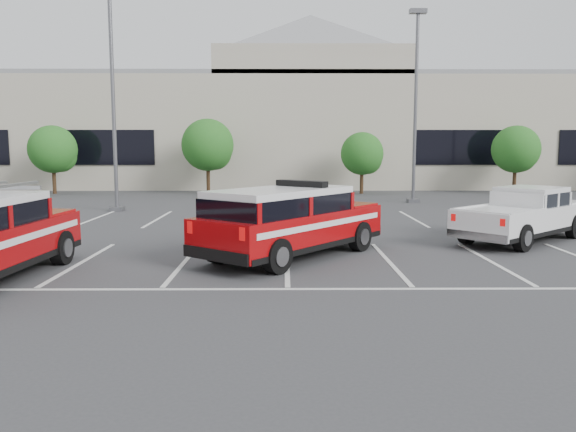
# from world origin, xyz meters

# --- Properties ---
(ground) EXTENTS (120.00, 120.00, 0.00)m
(ground) POSITION_xyz_m (0.00, 0.00, 0.00)
(ground) COLOR #37373A
(ground) RESTS_ON ground
(stall_markings) EXTENTS (23.00, 15.00, 0.01)m
(stall_markings) POSITION_xyz_m (0.00, 4.50, 0.01)
(stall_markings) COLOR silver
(stall_markings) RESTS_ON ground
(convention_building) EXTENTS (60.00, 16.99, 13.20)m
(convention_building) POSITION_xyz_m (0.18, 31.86, 4.72)
(convention_building) COLOR #BCB49F
(convention_building) RESTS_ON ground
(tree_left) EXTENTS (3.07, 3.07, 4.42)m
(tree_left) POSITION_xyz_m (-14.91, 22.05, 2.77)
(tree_left) COLOR #3F2B19
(tree_left) RESTS_ON ground
(tree_mid_left) EXTENTS (3.37, 3.37, 4.85)m
(tree_mid_left) POSITION_xyz_m (-4.91, 22.05, 3.04)
(tree_mid_left) COLOR #3F2B19
(tree_mid_left) RESTS_ON ground
(tree_mid_right) EXTENTS (2.77, 2.77, 3.99)m
(tree_mid_right) POSITION_xyz_m (5.09, 22.05, 2.50)
(tree_mid_right) COLOR #3F2B19
(tree_mid_right) RESTS_ON ground
(tree_right) EXTENTS (3.07, 3.07, 4.42)m
(tree_right) POSITION_xyz_m (15.09, 22.05, 2.77)
(tree_right) COLOR #3F2B19
(tree_right) RESTS_ON ground
(light_pole_left) EXTENTS (0.90, 0.60, 10.24)m
(light_pole_left) POSITION_xyz_m (-8.00, 12.00, 5.19)
(light_pole_left) COLOR #59595E
(light_pole_left) RESTS_ON ground
(light_pole_mid) EXTENTS (0.90, 0.60, 10.24)m
(light_pole_mid) POSITION_xyz_m (7.00, 16.00, 5.19)
(light_pole_mid) COLOR #59595E
(light_pole_mid) RESTS_ON ground
(fire_chief_suv) EXTENTS (5.40, 5.99, 2.09)m
(fire_chief_suv) POSITION_xyz_m (0.10, 0.66, 0.85)
(fire_chief_suv) COLOR #920709
(fire_chief_suv) RESTS_ON ground
(white_pickup) EXTENTS (5.51, 5.17, 1.73)m
(white_pickup) POSITION_xyz_m (7.66, 3.35, 0.69)
(white_pickup) COLOR silver
(white_pickup) RESTS_ON ground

